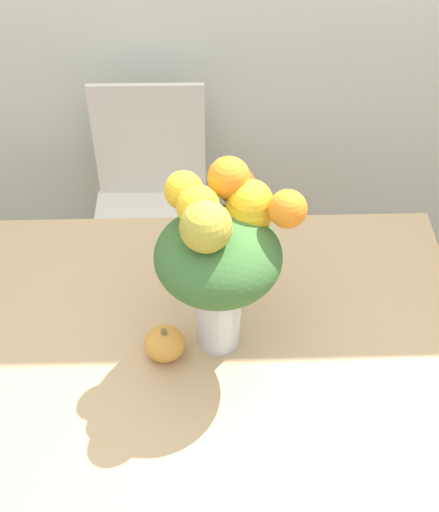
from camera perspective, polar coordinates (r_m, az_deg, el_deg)
name	(u,v)px	position (r m, az deg, el deg)	size (l,w,h in m)	color
ground_plane	(212,505)	(2.42, -0.61, -19.31)	(12.00, 12.00, 0.00)	#8E7556
dining_table	(210,387)	(1.85, -0.77, -10.42)	(1.35, 1.11, 0.74)	tan
flower_vase	(223,250)	(1.62, 0.27, 0.46)	(0.34, 0.35, 0.48)	silver
pumpkin	(166,343)	(1.78, -4.31, -6.99)	(0.10, 0.10, 0.09)	gold
dining_chair_near_window	(152,208)	(2.61, -5.40, 3.83)	(0.42, 0.42, 0.90)	silver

